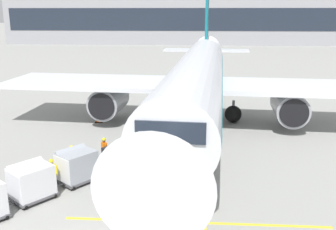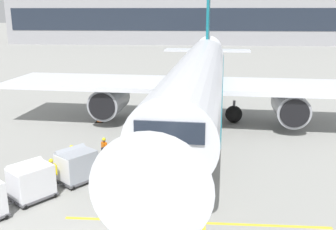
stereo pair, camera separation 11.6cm
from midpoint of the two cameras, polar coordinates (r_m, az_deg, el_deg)
parked_airplane at (r=31.86m, az=4.25°, el=5.36°), size 32.63×43.01×14.44m
belt_loader at (r=23.72m, az=-6.15°, el=-5.55°), size 4.35×4.84×3.09m
baggage_cart_lead at (r=22.05m, az=-13.58°, el=-7.19°), size 2.49×2.64×1.91m
baggage_cart_second at (r=20.74m, az=-19.76°, el=-9.15°), size 2.49×2.64×1.91m
ground_crew_by_loader at (r=24.12m, az=-9.54°, el=-5.01°), size 0.42×0.47×1.74m
ground_crew_by_carts at (r=23.18m, az=-14.11°, el=-6.12°), size 0.57×0.27×1.74m
ground_crew_marshaller at (r=23.07m, az=-6.49°, el=-5.84°), size 0.40×0.51×1.74m
ground_crew_wingwalker at (r=21.45m, az=-16.92°, el=-8.09°), size 0.57×0.29×1.74m
safety_cone_engine_keepout at (r=33.54m, az=-10.24°, el=-0.44°), size 0.65×0.65×0.74m
apron_guidance_line_lead_in at (r=32.02m, az=4.64°, el=-1.65°), size 0.20×110.00×0.01m
apron_guidance_line_stop_bar at (r=18.05m, az=4.05°, el=-15.59°), size 12.00×0.20×0.01m
terminal_building at (r=118.91m, az=5.95°, el=13.96°), size 115.55×21.58×14.09m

